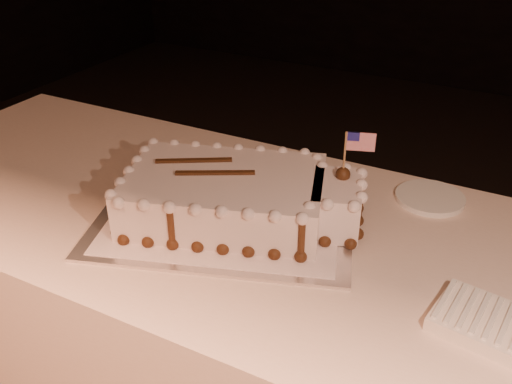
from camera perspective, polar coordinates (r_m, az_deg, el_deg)
The scene contains 6 objects.
banquet_table at distance 1.52m, azimuth 3.94°, elevation -16.24°, with size 2.40×0.80×0.75m, color beige.
cake_board at distance 1.33m, azimuth -3.05°, elevation -2.50°, with size 0.59×0.44×0.01m, color silver.
doily at distance 1.33m, azimuth -3.06°, elevation -2.32°, with size 0.52×0.40×0.00m, color white.
sheet_cake at distance 1.29m, azimuth -1.78°, elevation -0.43°, with size 0.58×0.42×0.22m.
napkin_stack at distance 1.11m, azimuth 22.48°, elevation -12.13°, with size 0.21×0.17×0.03m.
side_plate at distance 1.46m, azimuth 17.00°, elevation -0.55°, with size 0.17×0.17×0.01m, color white.
Camera 1 is at (0.40, -0.37, 1.46)m, focal length 40.00 mm.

